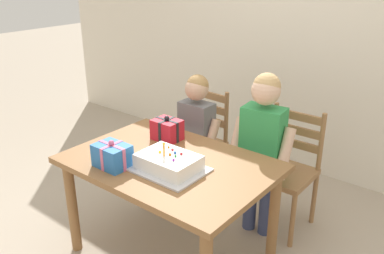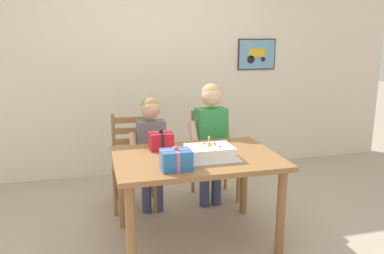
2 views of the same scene
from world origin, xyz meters
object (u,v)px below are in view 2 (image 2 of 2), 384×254
chair_left (134,161)px  chair_right (214,154)px  dining_table (196,168)px  gift_box_red_large (161,141)px  gift_box_beside_cake (176,160)px  child_younger (151,144)px  child_older (211,133)px  birthday_cake (210,153)px

chair_left → chair_right: (0.84, 0.00, 0.00)m
dining_table → chair_left: size_ratio=1.43×
gift_box_red_large → gift_box_beside_cake: 0.52m
child_younger → chair_right: bearing=17.2°
dining_table → gift_box_red_large: (-0.24, 0.25, 0.18)m
gift_box_red_large → child_older: bearing=33.8°
gift_box_red_large → chair_right: 0.95m
child_younger → birthday_cake: bearing=-64.2°
gift_box_beside_cake → chair_right: chair_right is taller
birthday_cake → chair_left: (-0.50, 0.94, -0.32)m
gift_box_beside_cake → chair_left: 1.18m
chair_right → child_younger: child_younger is taller
gift_box_beside_cake → child_older: bearing=58.7°
chair_left → child_younger: 0.34m
gift_box_red_large → chair_right: (0.66, 0.59, -0.35)m
birthday_cake → child_older: (0.24, 0.72, -0.03)m
gift_box_red_large → birthday_cake: bearing=-47.1°
gift_box_red_large → chair_left: bearing=106.8°
gift_box_red_large → child_younger: child_younger is taller
gift_box_red_large → child_younger: size_ratio=0.18×
chair_left → birthday_cake: bearing=-61.9°
birthday_cake → gift_box_red_large: 0.47m
birthday_cake → child_younger: child_younger is taller
child_older → chair_left: bearing=163.9°
child_older → child_younger: child_older is taller
birthday_cake → gift_box_beside_cake: 0.36m
birthday_cake → chair_left: bearing=118.1°
dining_table → gift_box_beside_cake: (-0.23, -0.28, 0.18)m
birthday_cake → chair_left: birthday_cake is taller
chair_right → child_younger: 0.76m
child_older → birthday_cake: bearing=-108.4°
chair_right → gift_box_beside_cake: bearing=-120.2°
chair_right → gift_box_red_large: bearing=-138.3°
chair_right → child_older: child_older is taller
child_older → child_younger: 0.59m
gift_box_beside_cake → child_younger: bearing=92.7°
chair_left → chair_right: 0.84m
gift_box_beside_cake → child_older: child_older is taller
dining_table → gift_box_red_large: bearing=134.2°
dining_table → gift_box_red_large: 0.39m
birthday_cake → gift_box_beside_cake: birthday_cake is taller
child_older → gift_box_red_large: bearing=-146.2°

